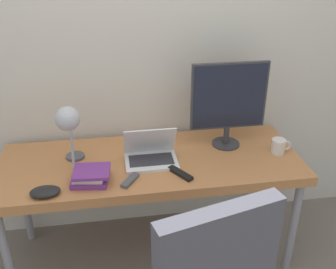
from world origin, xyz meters
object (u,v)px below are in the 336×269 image
at_px(monitor, 229,100).
at_px(game_controller, 45,192).
at_px(laptop, 151,154).
at_px(mug, 279,146).
at_px(book_stack, 90,176).
at_px(desk_lamp, 68,122).

xyz_separation_m(monitor, game_controller, (-1.08, -0.38, -0.29)).
distance_m(laptop, mug, 0.79).
relative_size(monitor, mug, 4.32).
bearing_deg(game_controller, mug, 9.27).
xyz_separation_m(laptop, book_stack, (-0.35, -0.17, -0.01)).
distance_m(laptop, book_stack, 0.39).
distance_m(monitor, mug, 0.42).
relative_size(mug, game_controller, 0.80).
xyz_separation_m(monitor, book_stack, (-0.85, -0.29, -0.27)).
bearing_deg(game_controller, monitor, 19.23).
bearing_deg(monitor, mug, -27.90).
distance_m(desk_lamp, mug, 1.26).
height_order(laptop, book_stack, laptop).
relative_size(laptop, desk_lamp, 0.78).
xyz_separation_m(laptop, game_controller, (-0.58, -0.25, -0.03)).
height_order(book_stack, mug, mug).
bearing_deg(game_controller, desk_lamp, 59.39).
relative_size(monitor, book_stack, 2.42).
relative_size(laptop, monitor, 0.56).
xyz_separation_m(monitor, mug, (0.29, -0.15, -0.26)).
height_order(book_stack, game_controller, book_stack).
bearing_deg(mug, book_stack, -173.03).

